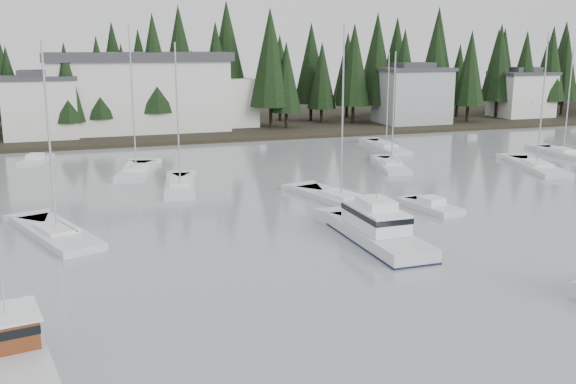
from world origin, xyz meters
The scene contains 18 objects.
far_shore_land centered at (0.00, 97.00, 0.00)m, with size 240.00×54.00×1.00m, color black.
conifer_treeline centered at (0.00, 86.00, 0.00)m, with size 200.00×22.00×20.00m, color black, non-canonical shape.
house_west centered at (-18.00, 79.00, 4.65)m, with size 9.54×7.42×8.75m.
house_east_a centered at (36.00, 78.00, 4.90)m, with size 10.60×8.48×9.25m.
house_east_b centered at (58.00, 80.00, 4.40)m, with size 9.54×7.42×8.25m.
harbor_inn centered at (-2.96, 82.34, 5.78)m, with size 29.50×11.50×10.90m.
lobster_boat_brown centered at (-17.16, 14.22, 0.46)m, with size 5.05×8.48×4.02m.
cabin_cruiser_center centered at (4.00, 25.14, 0.65)m, with size 3.19×10.09×4.33m.
sailboat_0 centered at (-8.55, 53.08, 0.08)m, with size 5.07×9.84×15.01m.
sailboat_1 centered at (30.70, 42.45, 0.07)m, with size 5.68×10.88×14.27m.
sailboat_4 centered at (39.37, 48.48, 0.07)m, with size 3.55×8.53×12.80m.
sailboat_5 centered at (-15.69, 32.89, 0.07)m, with size 6.10×10.16×13.37m.
sailboat_6 centered at (-5.54, 44.94, 0.07)m, with size 4.18×9.92×13.23m.
sailboat_7 centered at (21.88, 58.85, 0.06)m, with size 3.89×11.06×12.07m.
sailboat_9 centered at (16.80, 47.70, 0.07)m, with size 4.77×9.09×12.35m.
sailboat_10 centered at (6.03, 35.83, 0.08)m, with size 5.25×10.39×14.66m.
runabout_1 centered at (11.62, 31.22, 0.13)m, with size 3.10×5.54×1.42m.
runabout_3 centered at (-18.27, 62.26, 0.13)m, with size 3.61×5.85×1.42m.
Camera 1 is at (-14.18, -10.69, 12.52)m, focal length 40.00 mm.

